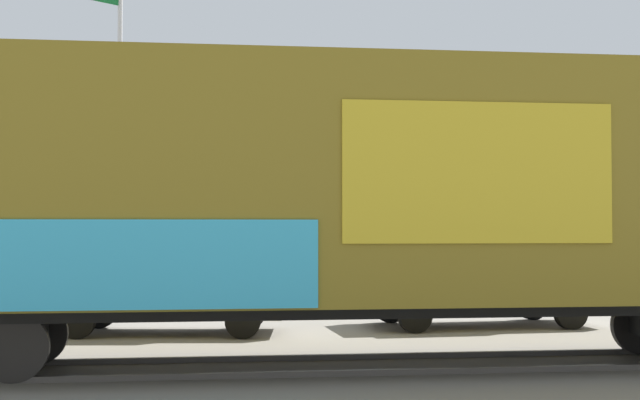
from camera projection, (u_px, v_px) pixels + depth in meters
The scene contains 7 objects.
ground_plane at pixel (324, 368), 12.36m from camera, with size 260.00×260.00×0.00m, color slate.
track at pixel (223, 367), 12.19m from camera, with size 60.02×3.38×0.08m.
freight_car at pixel (358, 189), 12.51m from camera, with size 16.24×3.45×4.51m.
flagpole at pixel (110, 83), 21.31m from camera, with size 1.27×0.98×8.63m.
hillside at pixel (215, 191), 69.25m from camera, with size 133.15×29.19×14.54m.
parked_car_silver at pixel (163, 291), 16.41m from camera, with size 4.57×2.34×1.55m.
parked_car_white at pixel (474, 286), 17.61m from camera, with size 4.74×2.15×1.63m.
Camera 1 is at (-1.87, -12.28, 2.00)m, focal length 48.80 mm.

